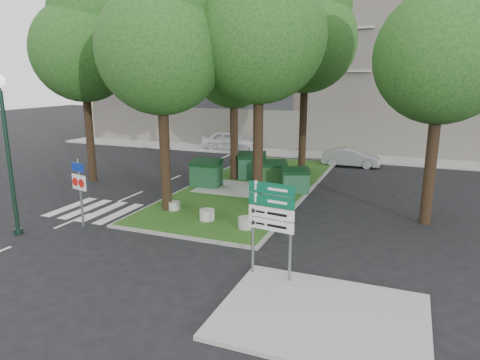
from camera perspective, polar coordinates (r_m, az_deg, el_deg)
The scene contains 26 objects.
ground at distance 16.39m, azimuth -9.69°, elevation -7.28°, with size 120.00×120.00×0.00m, color black.
median_island at distance 23.07m, azimuth 1.71°, elevation -0.79°, with size 6.00×16.00×0.12m, color #264F16.
median_kerb at distance 23.07m, azimuth 1.71°, elevation -0.81°, with size 6.30×16.30×0.10m, color gray.
sidewalk_corner at distance 11.21m, azimuth 10.82°, elevation -17.34°, with size 5.00×4.00×0.12m, color #999993.
building_sidewalk at distance 33.04m, azimuth 7.15°, elevation 3.49°, with size 42.00×3.00×0.12m, color #999993.
zebra_crossing at distance 19.62m, azimuth -16.83°, elevation -4.15°, with size 5.00×3.00×0.01m, color silver.
apartment_building at distance 39.91m, azimuth 10.36°, elevation 16.54°, with size 41.00×12.00×16.00m, color tan.
tree_median_near_left at distance 18.32m, azimuth -10.26°, elevation 18.18°, with size 5.20×5.20×10.53m.
tree_median_near_right at distance 18.71m, azimuth 2.91°, elevation 20.33°, with size 5.60×5.60×11.46m.
tree_median_mid at distance 23.88m, azimuth -0.58°, elevation 16.45°, with size 4.80×4.80×9.99m.
tree_median_far at distance 25.87m, azimuth 9.06°, elevation 19.05°, with size 5.80×5.80×11.93m.
tree_street_left at distance 25.31m, azimuth -20.09°, elevation 17.03°, with size 5.40×5.40×11.00m.
tree_street_right at distance 18.14m, azimuth 25.78°, elevation 16.09°, with size 5.00×5.00×10.06m.
dumpster_a at distance 22.71m, azimuth -4.52°, elevation 0.91°, with size 1.66×1.23×1.46m.
dumpster_b at distance 24.48m, azimuth 1.59°, elevation 1.92°, with size 1.89×1.59×1.50m.
dumpster_c at distance 23.08m, azimuth 4.47°, elevation 0.94°, with size 1.69×1.47×1.32m.
dumpster_d at distance 21.68m, azimuth 7.43°, elevation -0.05°, with size 1.59×1.36×1.24m.
bollard_left at distance 18.95m, azimuth -8.77°, elevation -3.39°, with size 0.51×0.51×0.37m, color #A5A6A0.
bollard_right at distance 16.48m, azimuth 0.81°, elevation -5.72°, with size 0.60×0.60×0.43m, color #9B9C97.
bollard_mid at distance 17.46m, azimuth -4.41°, elevation -4.63°, with size 0.61×0.61×0.43m, color #ADADA7.
litter_bin at distance 21.77m, azimuth 7.98°, elevation -0.56°, with size 0.45×0.45×0.79m, color yellow.
street_lamp at distance 17.51m, azimuth -28.73°, elevation 5.08°, with size 0.47×0.47×5.88m.
traffic_sign_pole at distance 17.72m, azimuth -20.57°, elevation -0.43°, with size 0.81×0.24×2.73m.
directional_sign at distance 12.14m, azimuth 4.23°, elevation -4.70°, with size 1.39×0.25×2.80m.
car_white at distance 34.54m, azimuth -1.26°, elevation 5.24°, with size 1.84×4.58×1.56m, color white.
car_silver at distance 29.18m, azimuth 14.55°, elevation 2.93°, with size 1.30×3.72×1.23m, color #989B9F.
Camera 1 is at (8.12, -13.01, 5.77)m, focal length 32.00 mm.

